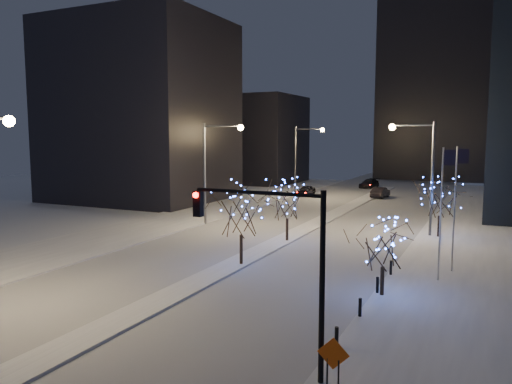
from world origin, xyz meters
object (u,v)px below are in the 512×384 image
Objects in this scene: street_lamp_east at (422,163)px; car_mid at (380,192)px; holiday_tree_plaza_far at (440,198)px; street_lamp_w_far at (302,152)px; construction_sign at (333,359)px; car_far at (369,183)px; holiday_tree_median_near at (241,211)px; holiday_tree_median_far at (287,201)px; street_lamp_w_mid at (214,159)px; car_near at (306,191)px; holiday_tree_plaza_near at (383,244)px; traffic_signal_east at (281,250)px.

car_mid is (-8.58, 25.63, -5.69)m from street_lamp_east.
street_lamp_east is at bearing 171.99° from holiday_tree_plaza_far.
construction_sign is at bearing -68.74° from street_lamp_w_far.
car_far is 2.73× the size of construction_sign.
holiday_tree_median_near is 1.09× the size of holiday_tree_median_far.
car_far is 0.99× the size of holiday_tree_median_far.
street_lamp_w_mid is 2.15× the size of car_mid.
street_lamp_east is (19.02, -22.00, -0.05)m from street_lamp_w_far.
holiday_tree_median_far is 13.25m from holiday_tree_plaza_far.
car_near is 16.15m from car_far.
construction_sign is (0.96, -29.34, -5.18)m from street_lamp_east.
holiday_tree_plaza_near is 0.85× the size of holiday_tree_plaza_far.
street_lamp_w_far and street_lamp_east have the same top height.
traffic_signal_east is (-1.14, -29.00, -1.69)m from street_lamp_east.
car_mid is (-7.44, 54.63, -4.00)m from traffic_signal_east.
car_mid is 27.94m from holiday_tree_plaza_far.
holiday_tree_plaza_far is at bearing 53.93° from holiday_tree_median_near.
street_lamp_w_mid is at bearing -172.37° from holiday_tree_plaza_far.
street_lamp_w_mid is at bearing 126.74° from holiday_tree_median_near.
traffic_signal_east is 4.08m from construction_sign.
holiday_tree_plaza_far is at bearing -48.07° from car_near.
holiday_tree_median_far reaches higher than car_near.
holiday_tree_median_far is 14.85m from holiday_tree_plaza_near.
traffic_signal_east is 11.01m from holiday_tree_plaza_near.
car_mid is (10.44, 3.63, -5.73)m from street_lamp_w_far.
street_lamp_w_far is at bearing 23.72° from car_mid.
car_near is 31.17m from holiday_tree_plaza_far.
car_far is at bearing 94.26° from holiday_tree_median_far.
street_lamp_w_far is at bearing 107.87° from holiday_tree_median_far.
holiday_tree_plaza_far is at bearing 86.22° from construction_sign.
street_lamp_w_mid is 2.26× the size of car_near.
holiday_tree_median_far is at bearing 92.81° from car_mid.
car_mid is at bearing 108.52° from street_lamp_east.
construction_sign reaches higher than car_far.
traffic_signal_east is 1.58× the size of car_near.
holiday_tree_median_near is at bearing -126.07° from holiday_tree_plaza_far.
street_lamp_east is 29.08m from traffic_signal_east.
car_far is at bearing 69.58° from car_near.
street_lamp_east is at bearing -50.15° from car_near.
street_lamp_w_far is (0.00, 25.00, 0.00)m from street_lamp_w_mid.
street_lamp_east is at bearing 87.74° from traffic_signal_east.
car_far is (-4.39, 12.57, -0.03)m from car_mid.
street_lamp_w_far is 5.35× the size of construction_sign.
traffic_signal_east is 55.19m from car_near.
holiday_tree_plaza_near is at bearing -47.65° from holiday_tree_median_far.
street_lamp_east is (19.02, 3.00, -0.05)m from street_lamp_w_mid.
car_near is (0.22, 1.13, -5.75)m from street_lamp_w_far.
car_far is 58.05m from holiday_tree_plaza_near.
car_far is 0.91× the size of holiday_tree_median_near.
street_lamp_w_mid and street_lamp_w_far have the same top height.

